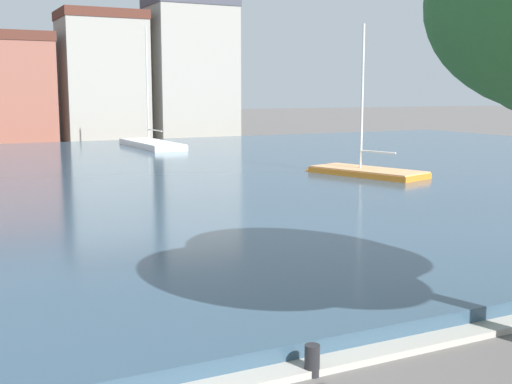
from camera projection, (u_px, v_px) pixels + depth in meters
name	position (u px, v px, depth m)	size (l,w,h in m)	color
harbor_water	(75.00, 181.00, 30.92)	(82.28, 45.15, 0.38)	#334C60
quay_edge_coping	(360.00, 357.00, 10.77)	(82.28, 0.50, 0.12)	#ADA89E
sailboat_orange	(358.00, 174.00, 31.91)	(3.97, 6.80, 7.51)	orange
sailboat_white	(148.00, 146.00, 48.11)	(2.58, 9.39, 8.97)	white
mooring_bollard	(312.00, 360.00, 10.16)	(0.24, 0.24, 0.50)	#232326
townhouse_narrow_midrow	(2.00, 88.00, 54.55)	(8.30, 5.55, 9.22)	#8E5142
townhouse_wide_warehouse	(103.00, 76.00, 58.20)	(7.28, 5.88, 11.32)	gray
townhouse_tall_gabled	(191.00, 69.00, 61.28)	(7.76, 5.95, 12.81)	gray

